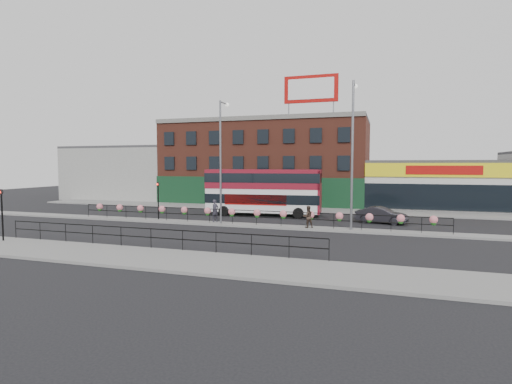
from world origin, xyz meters
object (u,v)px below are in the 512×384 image
(lamp_column_east, at_px, (353,142))
(pedestrian_b, at_px, (308,217))
(double_decker_bus, at_px, (264,187))
(car, at_px, (381,215))
(pedestrian_a, at_px, (215,211))
(lamp_column_west, at_px, (222,151))

(lamp_column_east, bearing_deg, pedestrian_b, -172.20)
(double_decker_bus, relative_size, pedestrian_b, 6.74)
(double_decker_bus, bearing_deg, pedestrian_b, -50.78)
(car, distance_m, pedestrian_b, 7.24)
(pedestrian_a, distance_m, lamp_column_east, 12.21)
(car, height_order, pedestrian_a, pedestrian_a)
(lamp_column_east, bearing_deg, car, 66.04)
(lamp_column_east, bearing_deg, lamp_column_west, -179.40)
(double_decker_bus, relative_size, car, 2.54)
(pedestrian_a, bearing_deg, lamp_column_east, -68.11)
(car, xyz_separation_m, lamp_column_east, (-2.05, -4.61, 5.82))
(pedestrian_b, bearing_deg, car, -161.57)
(car, bearing_deg, lamp_column_east, 169.20)
(double_decker_bus, height_order, pedestrian_a, double_decker_bus)
(lamp_column_west, xyz_separation_m, lamp_column_east, (10.20, 0.11, 0.56))
(pedestrian_a, distance_m, lamp_column_west, 4.94)
(double_decker_bus, distance_m, lamp_column_west, 7.37)
(double_decker_bus, bearing_deg, lamp_column_west, -103.58)
(pedestrian_a, height_order, lamp_column_east, lamp_column_east)
(pedestrian_a, bearing_deg, lamp_column_west, -89.92)
(car, xyz_separation_m, pedestrian_a, (-12.99, -4.41, 0.39))
(lamp_column_west, distance_m, lamp_column_east, 10.22)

